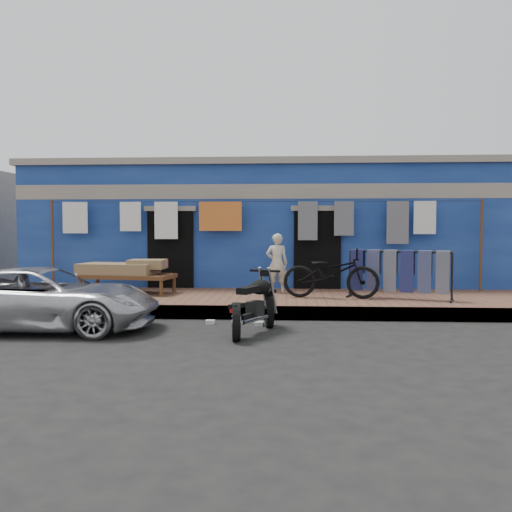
{
  "coord_description": "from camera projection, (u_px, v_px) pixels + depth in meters",
  "views": [
    {
      "loc": [
        0.62,
        -8.34,
        1.69
      ],
      "look_at": [
        0.0,
        2.0,
        1.15
      ],
      "focal_mm": 38.0,
      "sensor_mm": 36.0,
      "label": 1
    }
  ],
  "objects": [
    {
      "name": "litter_c",
      "position": [
        260.0,
        324.0,
        9.34
      ],
      "size": [
        0.15,
        0.19,
        0.07
      ],
      "primitive_type": "cube",
      "rotation": [
        0.0,
        0.0,
        1.48
      ],
      "color": "silver",
      "rests_on": "ground"
    },
    {
      "name": "clothesline",
      "position": [
        254.0,
        223.0,
        12.59
      ],
      "size": [
        10.06,
        0.06,
        2.1
      ],
      "color": "brown",
      "rests_on": "sidewalk"
    },
    {
      "name": "litter_a",
      "position": [
        210.0,
        322.0,
        9.51
      ],
      "size": [
        0.16,
        0.13,
        0.07
      ],
      "primitive_type": "cube",
      "rotation": [
        0.0,
        0.0,
        0.04
      ],
      "color": "silver",
      "rests_on": "ground"
    },
    {
      "name": "charpoy",
      "position": [
        128.0,
        277.0,
        11.91
      ],
      "size": [
        2.41,
        1.62,
        0.71
      ],
      "primitive_type": null,
      "rotation": [
        0.0,
        0.0,
        -0.15
      ],
      "color": "brown",
      "rests_on": "sidewalk"
    },
    {
      "name": "building",
      "position": [
        266.0,
        228.0,
        15.31
      ],
      "size": [
        12.2,
        5.2,
        3.36
      ],
      "color": "navy",
      "rests_on": "ground"
    },
    {
      "name": "sidewalk",
      "position": [
        259.0,
        302.0,
        11.42
      ],
      "size": [
        28.0,
        3.0,
        0.25
      ],
      "primitive_type": "cube",
      "color": "brown",
      "rests_on": "ground"
    },
    {
      "name": "ground",
      "position": [
        248.0,
        336.0,
        8.44
      ],
      "size": [
        80.0,
        80.0,
        0.0
      ],
      "primitive_type": "plane",
      "color": "black",
      "rests_on": "ground"
    },
    {
      "name": "bicycle",
      "position": [
        331.0,
        268.0,
        11.07
      ],
      "size": [
        2.0,
        0.91,
        1.25
      ],
      "primitive_type": "imported",
      "rotation": [
        0.0,
        0.0,
        1.45
      ],
      "color": "black",
      "rests_on": "sidewalk"
    },
    {
      "name": "litter_b",
      "position": [
        258.0,
        321.0,
        9.62
      ],
      "size": [
        0.18,
        0.19,
        0.08
      ],
      "primitive_type": "cube",
      "rotation": [
        0.0,
        0.0,
        0.9
      ],
      "color": "silver",
      "rests_on": "ground"
    },
    {
      "name": "motorcycle",
      "position": [
        254.0,
        303.0,
        8.62
      ],
      "size": [
        1.61,
        1.91,
        1.0
      ],
      "primitive_type": null,
      "rotation": [
        0.0,
        0.0,
        -0.38
      ],
      "color": "black",
      "rests_on": "ground"
    },
    {
      "name": "curb",
      "position": [
        255.0,
        313.0,
        9.97
      ],
      "size": [
        28.0,
        0.1,
        0.25
      ],
      "primitive_type": "cube",
      "color": "gray",
      "rests_on": "ground"
    },
    {
      "name": "seated_person",
      "position": [
        277.0,
        263.0,
        11.97
      ],
      "size": [
        0.48,
        0.32,
        1.32
      ],
      "primitive_type": "imported",
      "rotation": [
        0.0,
        0.0,
        3.16
      ],
      "color": "beige",
      "rests_on": "sidewalk"
    },
    {
      "name": "jeans_rack",
      "position": [
        399.0,
        274.0,
        10.96
      ],
      "size": [
        2.4,
        1.79,
        1.02
      ],
      "primitive_type": null,
      "rotation": [
        0.0,
        0.0,
        -0.35
      ],
      "color": "black",
      "rests_on": "sidewalk"
    },
    {
      "name": "car",
      "position": [
        44.0,
        298.0,
        8.93
      ],
      "size": [
        3.87,
        1.86,
        1.07
      ],
      "primitive_type": "imported",
      "rotation": [
        0.0,
        0.0,
        1.6
      ],
      "color": "silver",
      "rests_on": "ground"
    }
  ]
}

